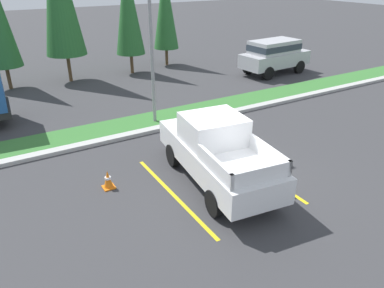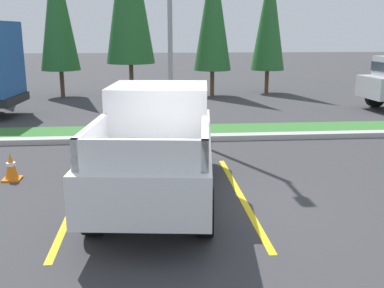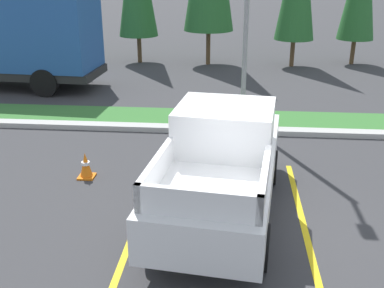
{
  "view_description": "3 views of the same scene",
  "coord_description": "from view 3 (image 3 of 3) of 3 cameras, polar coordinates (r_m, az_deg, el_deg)",
  "views": [
    {
      "loc": [
        -6.35,
        -7.9,
        6.14
      ],
      "look_at": [
        -0.58,
        1.83,
        0.72
      ],
      "focal_mm": 34.56,
      "sensor_mm": 36.0,
      "label": 1
    },
    {
      "loc": [
        -0.64,
        -7.69,
        3.06
      ],
      "look_at": [
        0.1,
        0.54,
        1.0
      ],
      "focal_mm": 42.53,
      "sensor_mm": 36.0,
      "label": 2
    },
    {
      "loc": [
        -0.39,
        -7.55,
        4.58
      ],
      "look_at": [
        -1.19,
        1.46,
        1.01
      ],
      "focal_mm": 43.58,
      "sensor_mm": 36.0,
      "label": 3
    }
  ],
  "objects": [
    {
      "name": "parking_line_far",
      "position": [
        9.27,
        13.26,
        -8.69
      ],
      "size": [
        0.12,
        4.8,
        0.01
      ],
      "primitive_type": "cube",
      "color": "yellow",
      "rests_on": "ground"
    },
    {
      "name": "cargo_truck_distant",
      "position": [
        19.09,
        -21.2,
        11.91
      ],
      "size": [
        6.93,
        2.85,
        3.4
      ],
      "color": "black",
      "rests_on": "ground"
    },
    {
      "name": "curb_strip",
      "position": [
        13.34,
        6.44,
        1.66
      ],
      "size": [
        56.0,
        0.4,
        0.15
      ],
      "primitive_type": "cube",
      "color": "#B2B2AD",
      "rests_on": "ground"
    },
    {
      "name": "grass_median",
      "position": [
        14.39,
        6.36,
        2.98
      ],
      "size": [
        56.0,
        1.8,
        0.06
      ],
      "primitive_type": "cube",
      "color": "#387533",
      "rests_on": "ground"
    },
    {
      "name": "traffic_cone",
      "position": [
        10.73,
        -12.87,
        -2.58
      ],
      "size": [
        0.36,
        0.36,
        0.6
      ],
      "color": "orange",
      "rests_on": "ground"
    },
    {
      "name": "parking_line_near",
      "position": [
        9.31,
        -6.14,
        -8.02
      ],
      "size": [
        0.12,
        4.8,
        0.01
      ],
      "primitive_type": "cube",
      "color": "yellow",
      "rests_on": "ground"
    },
    {
      "name": "ground_plane",
      "position": [
        8.84,
        6.95,
        -9.85
      ],
      "size": [
        120.0,
        120.0,
        0.0
      ],
      "primitive_type": "plane",
      "color": "#38383A"
    },
    {
      "name": "pickup_truck_main",
      "position": [
        8.74,
        3.73,
        -2.42
      ],
      "size": [
        2.5,
        5.41,
        2.1
      ],
      "color": "black",
      "rests_on": "ground"
    }
  ]
}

